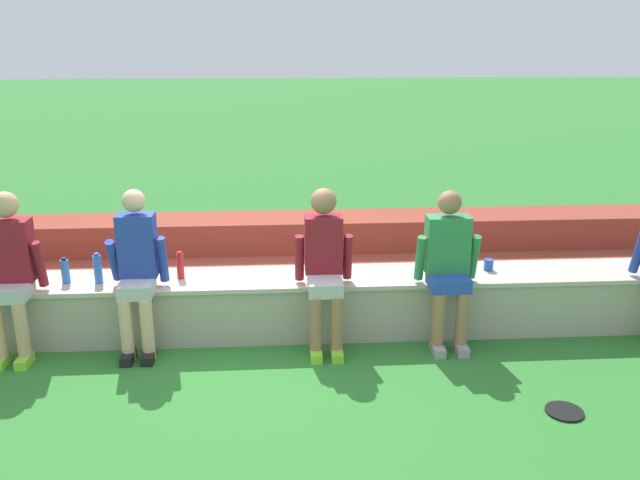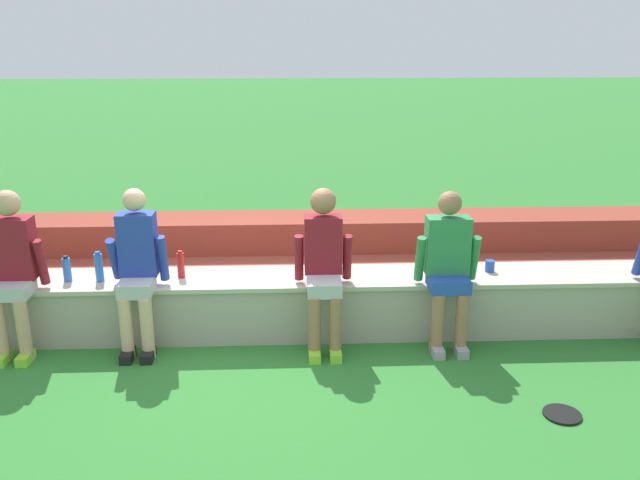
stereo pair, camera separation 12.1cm
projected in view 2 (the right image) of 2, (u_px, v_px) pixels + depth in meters
name	position (u px, v px, depth m)	size (l,w,h in m)	color
ground_plane	(245.00, 346.00, 5.86)	(80.00, 80.00, 0.00)	#2D752D
stone_seating_wall	(246.00, 303.00, 6.04)	(8.68, 0.61, 0.56)	#A8A08E
brick_bleachers	(254.00, 258.00, 7.26)	(12.51, 1.26, 0.71)	#9A4334
person_far_left	(12.00, 267.00, 5.54)	(0.53, 0.52, 1.44)	tan
person_left_of_center	(137.00, 267.00, 5.61)	(0.50, 0.54, 1.43)	#DBAD89
person_center	(324.00, 264.00, 5.66)	(0.51, 0.61, 1.42)	#996B4C
person_right_of_center	(448.00, 265.00, 5.67)	(0.56, 0.50, 1.40)	#996B4C
water_bottle_near_right	(67.00, 269.00, 5.83)	(0.07, 0.07, 0.24)	blue
water_bottle_near_left	(99.00, 267.00, 5.82)	(0.07, 0.07, 0.28)	blue
water_bottle_mid_right	(181.00, 265.00, 5.92)	(0.07, 0.07, 0.26)	red
plastic_cup_middle	(490.00, 266.00, 6.09)	(0.09, 0.09, 0.11)	blue
frisbee	(562.00, 414.00, 4.78)	(0.28, 0.28, 0.02)	black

